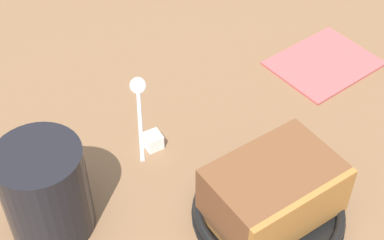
{
  "coord_description": "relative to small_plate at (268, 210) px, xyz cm",
  "views": [
    {
      "loc": [
        -14.54,
        36.85,
        46.17
      ],
      "look_at": [
        3.36,
        -4.04,
        3.0
      ],
      "focal_mm": 54.71,
      "sensor_mm": 36.0,
      "label": 1
    }
  ],
  "objects": [
    {
      "name": "small_plate",
      "position": [
        0.0,
        0.0,
        0.0
      ],
      "size": [
        14.88,
        14.88,
        1.57
      ],
      "color": "black",
      "rests_on": "ground_plane"
    },
    {
      "name": "sugar_cube",
      "position": [
        14.24,
        -3.7,
        0.12
      ],
      "size": [
        2.49,
        2.49,
        1.78
      ],
      "primitive_type": "cube",
      "rotation": [
        0.0,
        0.0,
        0.93
      ],
      "color": "white",
      "rests_on": "ground_plane"
    },
    {
      "name": "ground_plane",
      "position": [
        7.47,
        -2.3,
        -2.2
      ],
      "size": [
        121.67,
        121.67,
        2.84
      ],
      "primitive_type": "cube",
      "color": "brown"
    },
    {
      "name": "folded_napkin",
      "position": [
        0.92,
        -25.1,
        -0.48
      ],
      "size": [
        14.63,
        15.69,
        0.6
      ],
      "primitive_type": "cube",
      "rotation": [
        0.0,
        0.0,
        -0.5
      ],
      "color": "#B24C4C",
      "rests_on": "ground_plane"
    },
    {
      "name": "teaspoon",
      "position": [
        19.26,
        -9.9,
        -0.43
      ],
      "size": [
        8.04,
        12.75,
        0.8
      ],
      "color": "silver",
      "rests_on": "ground_plane"
    },
    {
      "name": "tea_mug",
      "position": [
        18.52,
        9.05,
        4.23
      ],
      "size": [
        7.91,
        10.31,
        9.81
      ],
      "color": "black",
      "rests_on": "ground_plane"
    },
    {
      "name": "cake_slice",
      "position": [
        -0.23,
        0.14,
        2.97
      ],
      "size": [
        13.3,
        14.44,
        6.11
      ],
      "color": "#9E662D",
      "rests_on": "small_plate"
    }
  ]
}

